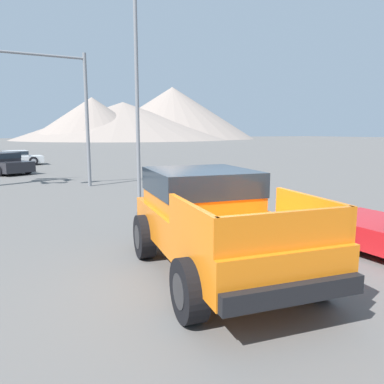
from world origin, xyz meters
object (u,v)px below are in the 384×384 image
object	(u,v)px
parked_car_white	(14,158)
parked_car_dark	(2,163)
traffic_light_main	(48,92)
street_lamp_post	(136,68)
orange_pickup_truck	(212,215)

from	to	relation	value
parked_car_white	parked_car_dark	distance (m)	5.94
parked_car_white	traffic_light_main	world-z (taller)	traffic_light_main
parked_car_white	parked_car_dark	world-z (taller)	parked_car_dark
parked_car_dark	street_lamp_post	world-z (taller)	street_lamp_post
orange_pickup_truck	street_lamp_post	distance (m)	8.79
parked_car_dark	street_lamp_post	size ratio (longest dim) A/B	0.56
parked_car_dark	orange_pickup_truck	bearing A→B (deg)	71.52
parked_car_white	orange_pickup_truck	bearing A→B (deg)	-179.42
parked_car_white	street_lamp_post	world-z (taller)	street_lamp_post
traffic_light_main	street_lamp_post	xyz separation A→B (m)	(2.58, -4.07, 0.61)
parked_car_white	street_lamp_post	xyz separation A→B (m)	(3.60, -17.75, 4.23)
parked_car_white	street_lamp_post	distance (m)	18.60
parked_car_dark	street_lamp_post	distance (m)	13.38
orange_pickup_truck	parked_car_white	xyz separation A→B (m)	(-2.21, 25.57, -0.46)
parked_car_dark	traffic_light_main	size ratio (longest dim) A/B	0.76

